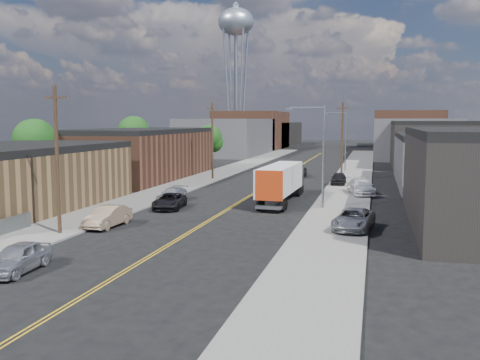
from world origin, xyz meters
The scene contains 32 objects.
ground centered at (0.00, 60.00, 0.00)m, with size 260.00×260.00×0.00m, color black.
centerline centered at (0.00, 45.00, 0.01)m, with size 0.32×120.00×0.01m, color gold.
sidewalk_left centered at (-9.50, 45.00, 0.07)m, with size 5.00×140.00×0.15m, color slate.
sidewalk_right centered at (9.50, 45.00, 0.07)m, with size 5.00×140.00×0.15m, color slate.
warehouse_tan centered at (-18.00, 18.00, 2.80)m, with size 12.00×22.00×5.60m.
warehouse_brown centered at (-18.00, 44.00, 3.30)m, with size 12.00×26.00×6.60m.
industrial_right_b centered at (22.00, 46.00, 3.05)m, with size 14.00×24.00×6.10m.
industrial_right_c centered at (22.00, 72.00, 3.80)m, with size 14.00×22.00×7.60m.
skyline_left_a centered at (-20.00, 95.00, 4.00)m, with size 16.00×30.00×8.00m, color #39393B.
skyline_right_a centered at (20.00, 95.00, 4.00)m, with size 16.00×30.00×8.00m, color #39393B.
skyline_left_b centered at (-20.00, 120.00, 5.00)m, with size 16.00×26.00×10.00m, color #543121.
skyline_right_b centered at (20.00, 120.00, 5.00)m, with size 16.00×26.00×10.00m, color #543121.
skyline_left_c centered at (-20.00, 140.00, 3.50)m, with size 16.00×40.00×7.00m, color black.
skyline_right_c centered at (20.00, 140.00, 3.50)m, with size 16.00×40.00×7.00m, color black.
water_tower centered at (-22.00, 110.00, 30.65)m, with size 9.00×9.00×36.90m.
streetlight_near centered at (7.60, 25.00, 5.33)m, with size 3.39×0.25×9.00m.
streetlight_far centered at (7.60, 60.00, 5.33)m, with size 3.39×0.25×9.00m.
utility_pole_left_near centered at (-8.20, 10.00, 5.14)m, with size 1.60×0.26×10.00m.
utility_pole_left_far centered at (-8.20, 45.00, 5.14)m, with size 1.60×0.26×10.00m.
utility_pole_right centered at (8.20, 48.00, 5.14)m, with size 1.60×0.26×10.00m.
tree_left_near centered at (-23.94, 30.00, 5.18)m, with size 4.85×4.76×7.91m.
tree_left_mid centered at (-23.94, 55.00, 5.48)m, with size 5.10×5.04×8.37m.
tree_left_far centered at (-13.94, 62.00, 4.57)m, with size 4.35×4.20×6.97m.
semi_truck centered at (3.86, 28.48, 2.04)m, with size 2.67×13.77×3.58m.
car_left_a centered at (-5.22, 1.63, 0.75)m, with size 1.78×4.42×1.50m, color #B4B6BA.
car_left_b centered at (-6.40, 13.31, 0.76)m, with size 1.60×4.59×1.51m, color #9B8065.
car_left_c centered at (-5.00, 21.85, 0.68)m, with size 2.25×4.88×1.36m, color black.
car_left_d centered at (-6.37, 26.00, 0.66)m, with size 1.84×4.52×1.31m, color #B6B8BB.
car_right_lot_a centered at (11.00, 16.00, 0.88)m, with size 2.41×5.22×1.45m, color #A0A2A5.
car_right_lot_b centered at (11.00, 34.36, 0.92)m, with size 2.17×5.33×1.55m, color silver.
car_right_lot_c centered at (8.20, 42.53, 0.86)m, with size 1.68×4.19×1.43m, color black.
car_ahead_truck centered at (2.00, 50.76, 0.74)m, with size 2.45×5.32×1.48m, color black.
Camera 1 is at (12.30, -21.37, 7.72)m, focal length 40.00 mm.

